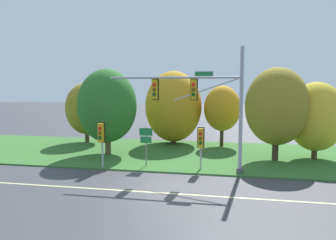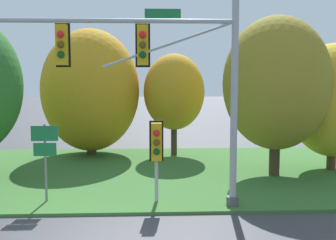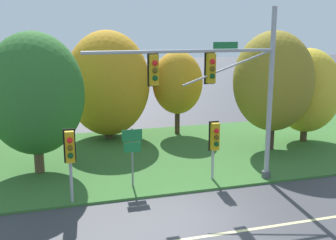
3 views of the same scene
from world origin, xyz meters
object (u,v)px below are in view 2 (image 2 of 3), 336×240
pedestrian_signal_further_along (156,146)px  tree_behind_signpost (90,90)px  tree_mid_verge (174,92)px  route_sign_post (45,150)px  tree_tall_centre (276,83)px  traffic_signal_mast (163,65)px  tree_right_far (334,100)px

pedestrian_signal_further_along → tree_behind_signpost: (-3.33, 8.92, 1.51)m
tree_behind_signpost → tree_mid_verge: 4.42m
route_sign_post → tree_tall_centre: size_ratio=0.39×
pedestrian_signal_further_along → route_sign_post: pedestrian_signal_further_along is taller
traffic_signal_mast → tree_tall_centre: (4.81, 4.11, -0.64)m
tree_right_far → pedestrian_signal_further_along: bearing=-149.4°
pedestrian_signal_further_along → tree_mid_verge: size_ratio=0.51×
tree_behind_signpost → tree_right_far: (11.21, -4.25, -0.32)m
tree_behind_signpost → pedestrian_signal_further_along: bearing=-69.5°
tree_mid_verge → tree_tall_centre: (3.94, -4.91, 0.53)m
tree_mid_verge → tree_tall_centre: 6.32m
tree_tall_centre → tree_right_far: (2.86, 0.95, -0.76)m
tree_mid_verge → route_sign_post: bearing=-119.9°
tree_right_far → tree_behind_signpost: bearing=159.2°
pedestrian_signal_further_along → tree_tall_centre: 6.54m
route_sign_post → tree_tall_centre: tree_tall_centre is taller
route_sign_post → tree_mid_verge: tree_mid_verge is taller
tree_right_far → traffic_signal_mast: bearing=-146.6°
traffic_signal_mast → pedestrian_signal_further_along: size_ratio=3.09×
pedestrian_signal_further_along → route_sign_post: (-3.67, 0.36, -0.17)m
tree_tall_centre → tree_right_far: 3.11m
route_sign_post → tree_right_far: size_ratio=0.46×
tree_mid_verge → tree_right_far: 7.88m
tree_mid_verge → tree_tall_centre: size_ratio=0.81×
tree_behind_signpost → tree_tall_centre: 9.85m
traffic_signal_mast → pedestrian_signal_further_along: (-0.21, 0.40, -2.59)m
pedestrian_signal_further_along → tree_behind_signpost: bearing=110.5°
pedestrian_signal_further_along → route_sign_post: size_ratio=1.05×
route_sign_post → tree_mid_verge: (4.75, 8.27, 1.59)m
traffic_signal_mast → tree_mid_verge: 9.14m
route_sign_post → tree_right_far: bearing=20.5°
traffic_signal_mast → pedestrian_signal_further_along: 2.63m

